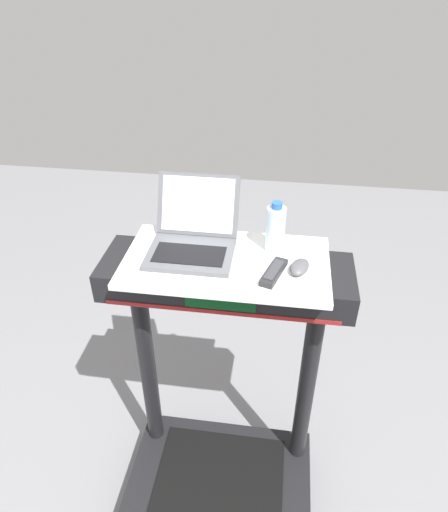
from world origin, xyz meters
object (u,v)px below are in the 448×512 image
at_px(computer_mouse, 300,267).
at_px(water_bottle, 275,229).
at_px(laptop, 193,237).
at_px(tv_remote, 274,272).

relative_size(computer_mouse, water_bottle, 0.52).
relative_size(laptop, tv_remote, 1.97).
relative_size(laptop, computer_mouse, 3.28).
bearing_deg(water_bottle, computer_mouse, -53.07).
distance_m(computer_mouse, tv_remote, 0.09).
height_order(computer_mouse, tv_remote, computer_mouse).
bearing_deg(tv_remote, computer_mouse, 21.44).
relative_size(water_bottle, tv_remote, 1.15).
height_order(water_bottle, tv_remote, water_bottle).
height_order(laptop, tv_remote, laptop).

